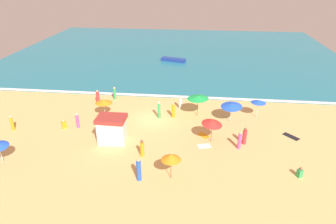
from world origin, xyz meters
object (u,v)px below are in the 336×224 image
at_px(beach_umbrella_0, 198,97).
at_px(beachgoer_8, 300,173).
at_px(beachgoer_1, 173,111).
at_px(beachgoer_7, 12,123).
at_px(beachgoer_12, 139,170).
at_px(beachgoer_2, 98,97).
at_px(beachgoer_4, 64,125).
at_px(beachgoer_5, 78,120).
at_px(beach_umbrella_6, 171,157).
at_px(beach_umbrella_1, 212,122).
at_px(beachgoer_11, 115,93).
at_px(small_boat_0, 173,60).
at_px(beach_umbrella_5, 259,101).
at_px(lifeguard_cabana, 112,129).
at_px(beachgoer_3, 180,102).
at_px(beach_umbrella_2, 104,101).
at_px(beachgoer_0, 240,141).
at_px(beach_umbrella_3, 232,105).
at_px(beachgoer_9, 142,148).
at_px(beachgoer_6, 245,136).

height_order(beach_umbrella_0, beachgoer_8, beach_umbrella_0).
height_order(beachgoer_1, beachgoer_8, beachgoer_1).
relative_size(beachgoer_7, beachgoer_12, 0.82).
bearing_deg(beachgoer_2, beachgoer_4, -103.47).
relative_size(beachgoer_1, beachgoer_5, 1.03).
height_order(beach_umbrella_6, beachgoer_1, beach_umbrella_6).
bearing_deg(beach_umbrella_0, beachgoer_4, -162.07).
xyz_separation_m(beach_umbrella_1, beachgoer_11, (-11.53, 8.55, -1.24)).
height_order(beach_umbrella_0, beachgoer_2, beach_umbrella_0).
height_order(beach_umbrella_6, small_boat_0, beach_umbrella_6).
relative_size(beach_umbrella_1, beach_umbrella_5, 1.21).
bearing_deg(beachgoer_8, beachgoer_12, -172.00).
bearing_deg(lifeguard_cabana, beachgoer_3, 53.95).
bearing_deg(beach_umbrella_2, small_boat_0, 75.43).
distance_m(beachgoer_5, beachgoer_11, 7.57).
relative_size(beach_umbrella_5, beach_umbrella_6, 1.00).
relative_size(beachgoer_2, small_boat_0, 0.39).
bearing_deg(beachgoer_0, beachgoer_2, 152.60).
height_order(beachgoer_1, beachgoer_4, beachgoer_1).
bearing_deg(beachgoer_2, beachgoer_3, -1.87).
xyz_separation_m(beachgoer_4, beachgoer_8, (21.35, -5.43, 0.02)).
height_order(beach_umbrella_5, beachgoer_2, beach_umbrella_5).
xyz_separation_m(lifeguard_cabana, beachgoer_2, (-4.11, 8.16, -0.53)).
bearing_deg(beach_umbrella_0, beach_umbrella_3, -15.60).
bearing_deg(beach_umbrella_3, beach_umbrella_1, -116.18).
distance_m(beachgoer_2, beachgoer_9, 12.55).
height_order(beachgoer_5, beachgoer_9, beachgoer_5).
relative_size(beachgoer_0, beachgoer_3, 1.10).
bearing_deg(beachgoer_5, beach_umbrella_1, -5.09).
xyz_separation_m(lifeguard_cabana, small_boat_0, (3.19, 26.16, -0.92)).
height_order(lifeguard_cabana, small_boat_0, lifeguard_cabana).
relative_size(beachgoer_7, beachgoer_8, 1.80).
relative_size(beach_umbrella_1, beach_umbrella_6, 1.21).
height_order(beach_umbrella_5, beachgoer_7, beach_umbrella_5).
bearing_deg(beachgoer_6, beachgoer_12, -144.39).
distance_m(beach_umbrella_3, beachgoer_2, 15.57).
height_order(lifeguard_cabana, beachgoer_7, lifeguard_cabana).
bearing_deg(beachgoer_2, beach_umbrella_1, -28.46).
xyz_separation_m(beach_umbrella_0, beachgoer_11, (-10.13, 3.33, -1.38)).
xyz_separation_m(beach_umbrella_0, beachgoer_9, (-4.50, -8.30, -1.38)).
distance_m(beach_umbrella_2, beachgoer_4, 4.69).
bearing_deg(beach_umbrella_5, beachgoer_2, 174.88).
distance_m(beachgoer_7, beachgoer_12, 15.29).
bearing_deg(beachgoer_2, beachgoer_7, -131.52).
bearing_deg(lifeguard_cabana, beachgoer_12, -55.98).
bearing_deg(beachgoer_9, beachgoer_4, 155.41).
bearing_deg(beachgoer_7, beach_umbrella_0, 16.19).
bearing_deg(beachgoer_0, beach_umbrella_6, -139.66).
height_order(beach_umbrella_1, beachgoer_6, beach_umbrella_1).
xyz_separation_m(beachgoer_0, beachgoer_6, (0.54, 0.86, -0.04)).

